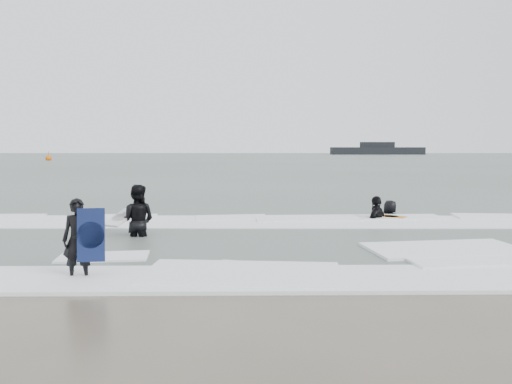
{
  "coord_description": "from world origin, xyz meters",
  "views": [
    {
      "loc": [
        0.05,
        -9.45,
        2.43
      ],
      "look_at": [
        0.0,
        5.0,
        1.1
      ],
      "focal_mm": 35.0,
      "sensor_mm": 36.0,
      "label": 1
    }
  ],
  "objects_px": {
    "buoy": "(49,158)",
    "vessel_horizon": "(377,150)",
    "surfer_right_far": "(390,216)",
    "surfer_centre": "(79,280)",
    "surfer_wading": "(138,237)",
    "surfer_right_near": "(377,221)"
  },
  "relations": [
    {
      "from": "buoy",
      "to": "vessel_horizon",
      "type": "xyz_separation_m",
      "value": [
        68.79,
        58.53,
        0.9
      ]
    },
    {
      "from": "surfer_right_far",
      "to": "surfer_centre",
      "type": "bearing_deg",
      "value": 1.24
    },
    {
      "from": "vessel_horizon",
      "to": "buoy",
      "type": "bearing_deg",
      "value": -139.61
    },
    {
      "from": "surfer_wading",
      "to": "surfer_right_far",
      "type": "bearing_deg",
      "value": -148.06
    },
    {
      "from": "surfer_centre",
      "to": "buoy",
      "type": "relative_size",
      "value": 0.92
    },
    {
      "from": "surfer_wading",
      "to": "buoy",
      "type": "relative_size",
      "value": 1.2
    },
    {
      "from": "surfer_wading",
      "to": "surfer_right_near",
      "type": "height_order",
      "value": "same"
    },
    {
      "from": "surfer_right_far",
      "to": "surfer_right_near",
      "type": "bearing_deg",
      "value": 12.24
    },
    {
      "from": "surfer_wading",
      "to": "surfer_right_far",
      "type": "relative_size",
      "value": 1.16
    },
    {
      "from": "surfer_centre",
      "to": "vessel_horizon",
      "type": "bearing_deg",
      "value": 68.33
    },
    {
      "from": "surfer_wading",
      "to": "surfer_right_far",
      "type": "xyz_separation_m",
      "value": [
        7.85,
        4.18,
        0.0
      ]
    },
    {
      "from": "surfer_wading",
      "to": "surfer_right_near",
      "type": "relative_size",
      "value": 1.0
    },
    {
      "from": "surfer_wading",
      "to": "surfer_centre",
      "type": "bearing_deg",
      "value": 93.23
    },
    {
      "from": "surfer_right_near",
      "to": "vessel_horizon",
      "type": "xyz_separation_m",
      "value": [
        29.96,
        125.65,
        1.32
      ]
    },
    {
      "from": "surfer_wading",
      "to": "buoy",
      "type": "xyz_separation_m",
      "value": [
        -31.74,
        70.09,
        0.42
      ]
    },
    {
      "from": "surfer_centre",
      "to": "vessel_horizon",
      "type": "xyz_separation_m",
      "value": [
        37.1,
        132.84,
        1.32
      ]
    },
    {
      "from": "surfer_right_far",
      "to": "buoy",
      "type": "xyz_separation_m",
      "value": [
        -39.59,
        65.91,
        0.42
      ]
    },
    {
      "from": "surfer_right_far",
      "to": "buoy",
      "type": "height_order",
      "value": "buoy"
    },
    {
      "from": "surfer_wading",
      "to": "vessel_horizon",
      "type": "distance_m",
      "value": 133.85
    },
    {
      "from": "surfer_right_near",
      "to": "vessel_horizon",
      "type": "relative_size",
      "value": 0.08
    },
    {
      "from": "buoy",
      "to": "vessel_horizon",
      "type": "height_order",
      "value": "vessel_horizon"
    },
    {
      "from": "surfer_right_near",
      "to": "surfer_right_far",
      "type": "height_order",
      "value": "surfer_right_near"
    }
  ]
}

